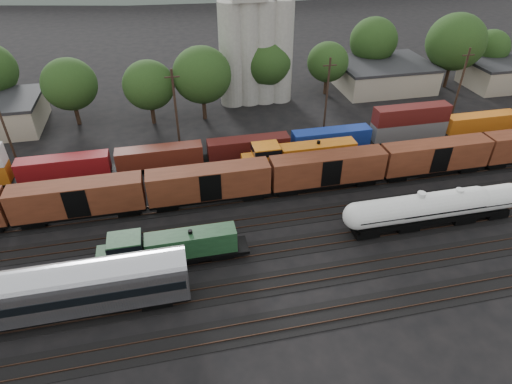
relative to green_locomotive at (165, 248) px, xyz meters
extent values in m
plane|color=black|center=(15.15, 5.00, -2.37)|extent=(600.00, 600.00, 0.00)
cube|color=black|center=(15.15, -10.00, -2.33)|extent=(180.00, 3.20, 0.08)
cube|color=#382319|center=(15.15, -10.72, -2.25)|extent=(180.00, 0.08, 0.16)
cube|color=#382319|center=(15.15, -9.28, -2.25)|extent=(180.00, 0.08, 0.16)
cube|color=black|center=(15.15, -5.00, -2.33)|extent=(180.00, 3.20, 0.08)
cube|color=#382319|center=(15.15, -5.72, -2.25)|extent=(180.00, 0.08, 0.16)
cube|color=#382319|center=(15.15, -4.28, -2.25)|extent=(180.00, 0.08, 0.16)
cube|color=black|center=(15.15, 0.00, -2.33)|extent=(180.00, 3.20, 0.08)
cube|color=#382319|center=(15.15, -0.72, -2.25)|extent=(180.00, 0.08, 0.16)
cube|color=#382319|center=(15.15, 0.72, -2.25)|extent=(180.00, 0.08, 0.16)
cube|color=black|center=(15.15, 5.00, -2.33)|extent=(180.00, 3.20, 0.08)
cube|color=#382319|center=(15.15, 4.28, -2.25)|extent=(180.00, 0.08, 0.16)
cube|color=#382319|center=(15.15, 5.72, -2.25)|extent=(180.00, 0.08, 0.16)
cube|color=black|center=(15.15, 10.00, -2.33)|extent=(180.00, 3.20, 0.08)
cube|color=#382319|center=(15.15, 9.28, -2.25)|extent=(180.00, 0.08, 0.16)
cube|color=#382319|center=(15.15, 10.72, -2.25)|extent=(180.00, 0.08, 0.16)
cube|color=black|center=(15.15, 15.00, -2.33)|extent=(180.00, 3.20, 0.08)
cube|color=#382319|center=(15.15, 14.28, -2.25)|extent=(180.00, 0.08, 0.16)
cube|color=#382319|center=(15.15, 15.72, -2.25)|extent=(180.00, 0.08, 0.16)
cube|color=black|center=(15.15, 20.00, -2.33)|extent=(180.00, 3.20, 0.08)
cube|color=#382319|center=(15.15, 19.28, -2.25)|extent=(180.00, 0.08, 0.16)
cube|color=#382319|center=(15.15, 20.72, -2.25)|extent=(180.00, 0.08, 0.16)
cube|color=black|center=(0.85, 0.00, -1.16)|extent=(15.55, 2.65, 0.37)
cube|color=black|center=(0.85, 0.00, -1.57)|extent=(4.57, 2.01, 0.73)
cube|color=#1A3E20|center=(2.72, 0.00, 0.26)|extent=(9.33, 2.19, 2.47)
cube|color=#1A3E20|center=(-3.81, 0.00, 0.53)|extent=(3.29, 2.65, 3.02)
cube|color=black|center=(-3.81, 0.00, 1.49)|extent=(3.38, 2.74, 0.82)
cube|color=#1A3E20|center=(-5.99, 0.00, -0.15)|extent=(1.46, 2.19, 1.65)
cylinder|color=black|center=(2.72, 0.00, 1.63)|extent=(0.46, 0.46, 0.46)
cube|color=black|center=(-4.12, 0.00, -1.75)|extent=(2.38, 1.83, 0.64)
cube|color=black|center=(5.83, 0.00, -1.75)|extent=(2.38, 1.83, 0.64)
cylinder|color=white|center=(28.51, 0.00, 0.66)|extent=(15.01, 3.09, 3.09)
sphere|color=white|center=(21.01, 0.00, 0.66)|extent=(3.09, 3.09, 3.09)
sphere|color=white|center=(36.02, 0.00, 0.66)|extent=(3.09, 3.09, 3.09)
cylinder|color=white|center=(28.51, 0.00, 2.42)|extent=(0.96, 0.96, 0.53)
cube|color=black|center=(28.51, 0.00, 0.66)|extent=(15.35, 3.24, 0.09)
cube|color=black|center=(28.51, 0.00, -1.05)|extent=(14.50, 2.35, 0.53)
cube|color=black|center=(22.37, 0.00, -1.69)|extent=(2.77, 2.13, 0.75)
cube|color=black|center=(34.65, 0.00, -1.69)|extent=(2.77, 2.13, 0.75)
cylinder|color=white|center=(33.35, 0.00, 0.52)|extent=(14.29, 2.94, 2.94)
sphere|color=white|center=(26.20, 0.00, 0.52)|extent=(2.94, 2.94, 2.94)
sphere|color=white|center=(40.49, 0.00, 0.52)|extent=(2.94, 2.94, 2.94)
cylinder|color=white|center=(33.35, 0.00, 2.20)|extent=(0.91, 0.91, 0.51)
cube|color=black|center=(33.35, 0.00, 0.52)|extent=(14.62, 3.09, 0.08)
cube|color=black|center=(33.35, 0.00, -1.10)|extent=(13.80, 2.23, 0.51)
cube|color=black|center=(27.50, 0.00, -1.71)|extent=(2.64, 2.03, 0.71)
cube|color=black|center=(39.19, 0.00, -1.71)|extent=(2.64, 2.03, 0.71)
cube|color=silver|center=(-11.24, -5.00, 0.70)|extent=(26.44, 3.19, 3.30)
cylinder|color=silver|center=(-11.24, -5.00, 2.35)|extent=(26.44, 3.19, 3.19)
cube|color=black|center=(-11.24, -5.00, 1.10)|extent=(25.91, 3.26, 0.93)
cube|color=black|center=(-11.24, -5.00, -1.06)|extent=(26.44, 2.86, 0.44)
cube|color=black|center=(-1.20, -5.00, -1.67)|extent=(2.86, 2.20, 0.77)
cube|color=black|center=(19.58, 15.00, -1.08)|extent=(17.73, 2.86, 0.39)
cube|color=black|center=(19.58, 15.00, -1.53)|extent=(4.92, 2.17, 0.79)
cube|color=orange|center=(21.71, 15.00, 0.44)|extent=(10.64, 2.36, 2.66)
cube|color=orange|center=(14.27, 15.00, 0.74)|extent=(3.55, 2.86, 3.25)
cube|color=black|center=(14.27, 15.00, 1.77)|extent=(3.64, 2.95, 0.89)
cube|color=orange|center=(11.78, 15.00, 0.00)|extent=(1.58, 2.36, 1.77)
cylinder|color=black|center=(21.71, 15.00, 1.92)|extent=(0.49, 0.49, 0.49)
cube|color=black|center=(13.91, 15.00, -1.72)|extent=(2.56, 1.97, 0.69)
cube|color=black|center=(25.26, 15.00, -1.72)|extent=(2.56, 1.97, 0.69)
cube|color=black|center=(-9.53, 10.00, -1.17)|extent=(15.00, 2.60, 0.40)
cube|color=#562614|center=(-9.53, 10.00, 0.93)|extent=(15.00, 2.90, 3.80)
cube|color=black|center=(5.87, 10.00, -1.17)|extent=(15.00, 2.60, 0.40)
cube|color=#562614|center=(5.87, 10.00, 0.93)|extent=(15.00, 2.90, 3.80)
cube|color=black|center=(21.27, 10.00, -1.17)|extent=(15.00, 2.60, 0.40)
cube|color=#562614|center=(21.27, 10.00, 0.93)|extent=(15.00, 2.90, 3.80)
cube|color=black|center=(36.67, 10.00, -1.17)|extent=(15.00, 2.60, 0.40)
cube|color=#562614|center=(36.67, 10.00, 0.93)|extent=(15.00, 2.90, 3.80)
cube|color=black|center=(15.15, 20.00, -1.87)|extent=(160.00, 2.60, 0.60)
cube|color=maroon|center=(-12.74, 20.00, -0.27)|extent=(12.00, 2.40, 2.60)
cube|color=#571F14|center=(0.06, 20.00, -0.27)|extent=(12.00, 2.40, 2.60)
cube|color=#461310|center=(12.86, 20.00, -0.27)|extent=(12.00, 2.40, 2.60)
cube|color=navy|center=(25.66, 20.00, -0.27)|extent=(12.00, 2.40, 2.60)
cube|color=#5D6062|center=(38.46, 20.00, -0.27)|extent=(12.00, 2.40, 2.60)
cube|color=#4B1311|center=(38.46, 20.00, 2.33)|extent=(12.00, 2.40, 2.60)
cube|color=#CB6414|center=(51.26, 20.00, -0.27)|extent=(12.00, 2.40, 2.60)
cylinder|color=#A19E93|center=(14.15, 41.00, 6.63)|extent=(4.40, 4.40, 18.00)
cylinder|color=#A19E93|center=(17.15, 41.00, 6.63)|extent=(4.40, 4.40, 18.00)
cylinder|color=#A19E93|center=(20.15, 41.00, 6.63)|extent=(4.40, 4.40, 18.00)
cylinder|color=#A19E93|center=(23.15, 41.00, 6.63)|extent=(4.40, 4.40, 18.00)
cube|color=#9E937F|center=(45.15, 43.00, -0.07)|extent=(18.00, 14.00, 4.60)
cube|color=#232326|center=(45.15, 43.00, 2.48)|extent=(18.36, 14.28, 0.50)
cube|color=#9E937F|center=(70.15, 38.00, -0.07)|extent=(16.00, 10.00, 4.60)
cube|color=#232326|center=(70.15, 38.00, 2.48)|extent=(16.32, 10.20, 0.50)
cylinder|color=black|center=(-13.15, 37.83, -0.74)|extent=(0.70, 0.70, 3.25)
ellipsoid|color=#244218|center=(-13.15, 37.83, 4.72)|extent=(8.82, 8.82, 8.36)
cylinder|color=black|center=(-0.60, 35.50, -0.81)|extent=(0.70, 0.70, 3.11)
ellipsoid|color=#244218|center=(-0.60, 35.50, 4.42)|extent=(8.45, 8.45, 8.00)
cylinder|color=black|center=(8.17, 35.37, -0.56)|extent=(0.70, 0.70, 3.61)
ellipsoid|color=#244218|center=(8.17, 35.37, 5.51)|extent=(9.81, 9.81, 9.29)
cylinder|color=black|center=(20.70, 41.56, -0.69)|extent=(0.70, 0.70, 3.34)
ellipsoid|color=#244218|center=(20.70, 41.56, 4.92)|extent=(9.08, 9.08, 8.60)
cylinder|color=black|center=(32.78, 41.89, -0.92)|extent=(0.70, 0.70, 2.89)
ellipsoid|color=#244218|center=(32.78, 41.89, 3.93)|extent=(7.84, 7.84, 7.43)
cylinder|color=black|center=(45.07, 48.66, -0.58)|extent=(0.70, 0.70, 3.58)
ellipsoid|color=#244218|center=(45.07, 48.66, 5.43)|extent=(9.71, 9.71, 9.20)
cylinder|color=black|center=(57.98, 40.04, -0.29)|extent=(0.70, 0.70, 4.15)
ellipsoid|color=#244218|center=(57.98, 40.04, 6.67)|extent=(11.25, 11.25, 10.66)
cylinder|color=black|center=(69.56, 43.94, -0.95)|extent=(0.70, 0.70, 2.82)
ellipsoid|color=#244218|center=(69.56, 43.94, 3.78)|extent=(7.66, 7.66, 7.26)
cylinder|color=black|center=(-20.85, 27.00, 3.63)|extent=(0.36, 0.36, 12.00)
cylinder|color=black|center=(3.15, 27.00, 3.63)|extent=(0.36, 0.36, 12.00)
cube|color=black|center=(3.15, 27.00, 8.43)|extent=(2.20, 0.18, 0.18)
cylinder|color=black|center=(27.15, 27.00, 3.63)|extent=(0.36, 0.36, 12.00)
cube|color=black|center=(27.15, 27.00, 8.43)|extent=(2.20, 0.18, 0.18)
cylinder|color=black|center=(51.15, 27.00, 3.63)|extent=(0.36, 0.36, 12.00)
cube|color=black|center=(51.15, 27.00, 8.43)|extent=(2.20, 0.18, 0.18)
camera|label=1|loc=(2.09, -34.12, 29.77)|focal=30.00mm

